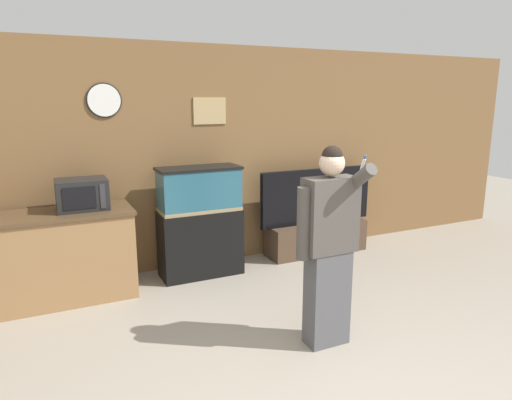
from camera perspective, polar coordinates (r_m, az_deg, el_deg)
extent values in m
cube|color=brown|center=(5.45, -7.18, 5.22)|extent=(10.00, 0.06, 2.60)
cube|color=tan|center=(5.42, -5.82, 11.03)|extent=(0.40, 0.02, 0.31)
cylinder|color=white|center=(5.14, -18.46, 11.74)|extent=(0.33, 0.03, 0.33)
cylinder|color=black|center=(5.14, -18.46, 11.74)|extent=(0.36, 0.01, 0.36)
cube|color=olive|center=(4.97, -23.97, -6.76)|extent=(1.51, 0.60, 0.87)
cube|color=#513A24|center=(4.85, -24.44, -1.69)|extent=(1.55, 0.64, 0.03)
cube|color=black|center=(4.86, -20.92, 0.69)|extent=(0.49, 0.37, 0.31)
cube|color=black|center=(4.67, -21.20, 0.22)|extent=(0.30, 0.01, 0.21)
cube|color=#2D2D33|center=(4.69, -18.60, 0.46)|extent=(0.05, 0.01, 0.24)
cube|color=black|center=(5.26, -6.94, -5.34)|extent=(0.92, 0.40, 0.76)
cube|color=#937F5B|center=(5.16, -7.05, -1.12)|extent=(0.89, 0.39, 0.04)
cube|color=#285B70|center=(5.11, -7.12, 1.37)|extent=(0.88, 0.39, 0.48)
cube|color=black|center=(5.07, -7.19, 3.95)|extent=(0.92, 0.40, 0.03)
cube|color=#4C3828|center=(6.06, 7.51, -4.66)|extent=(1.35, 0.40, 0.41)
cube|color=black|center=(5.92, 7.66, 0.43)|extent=(1.58, 0.05, 0.69)
cube|color=black|center=(5.95, 7.51, 0.48)|extent=(1.61, 0.01, 0.72)
cube|color=#515156|center=(3.85, 8.87, -11.97)|extent=(0.35, 0.19, 0.80)
cube|color=#4C4742|center=(3.62, 9.24, -1.87)|extent=(0.43, 0.21, 0.60)
sphere|color=beige|center=(3.54, 9.47, 4.55)|extent=(0.20, 0.20, 0.20)
sphere|color=black|center=(3.53, 9.51, 5.43)|extent=(0.16, 0.16, 0.16)
cylinder|color=#4C4742|center=(3.50, 6.01, -2.95)|extent=(0.11, 0.11, 0.57)
cylinder|color=#4C4742|center=(3.56, 12.89, 2.67)|extent=(0.10, 0.31, 0.26)
cylinder|color=white|center=(3.53, 13.17, 4.19)|extent=(0.02, 0.06, 0.11)
cylinder|color=#2856B2|center=(3.50, 13.42, 5.12)|extent=(0.02, 0.03, 0.05)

